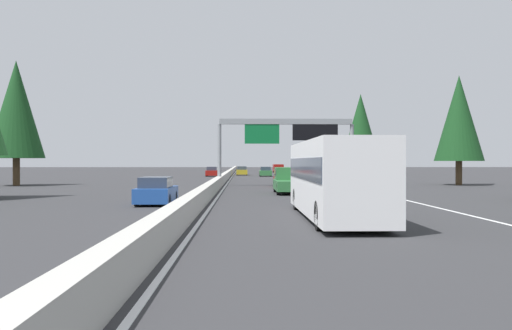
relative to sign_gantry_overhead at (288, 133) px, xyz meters
name	(u,v)px	position (x,y,z in m)	size (l,w,h in m)	color
ground_plane	(226,182)	(9.42, 6.04, -4.96)	(320.00, 320.00, 0.00)	#2D2D30
median_barrier	(228,174)	(29.42, 6.34, -4.51)	(180.00, 0.56, 0.90)	#ADAAA3
shoulder_stripe_right	(318,179)	(19.42, -5.48, -4.96)	(160.00, 0.16, 0.01)	silver
shoulder_stripe_median	(230,179)	(19.42, 5.79, -4.96)	(160.00, 0.16, 0.01)	silver
sign_gantry_overhead	(288,133)	(0.00, 0.00, 0.00)	(0.50, 12.68, 6.24)	gray
bus_mid_right	(334,176)	(-29.21, 0.48, -3.25)	(11.50, 2.55, 3.10)	white
pickup_mid_left	(289,181)	(-11.52, 0.86, -4.05)	(5.60, 2.00, 1.86)	#2D6B38
sedan_far_left	(285,179)	(-1.55, 0.40, -4.28)	(4.40, 1.80, 1.47)	maroon
sedan_distant_b	(242,171)	(40.99, 4.34, -4.28)	(4.40, 1.80, 1.47)	#AD931E
minivan_far_center	(278,168)	(61.34, -2.95, -4.01)	(5.00, 1.95, 1.69)	maroon
sedan_far_right	(265,172)	(33.95, 0.72, -4.28)	(4.40, 1.80, 1.47)	#2D6B38
oncoming_near	(156,192)	(-21.64, 8.79, -4.28)	(4.40, 1.80, 1.47)	#1E4793
oncoming_far	(212,172)	(34.19, 8.92, -4.28)	(4.40, 1.80, 1.47)	maroon
conifer_right_mid	(459,118)	(1.82, -16.73, 1.49)	(4.67, 4.67, 10.62)	#4C3823
conifer_right_far	(361,126)	(41.99, -15.66, 3.34)	(6.01, 6.01, 13.65)	#4C3823
conifer_left_near	(16,109)	(1.68, 25.63, 2.25)	(5.22, 5.22, 11.87)	#4C3823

